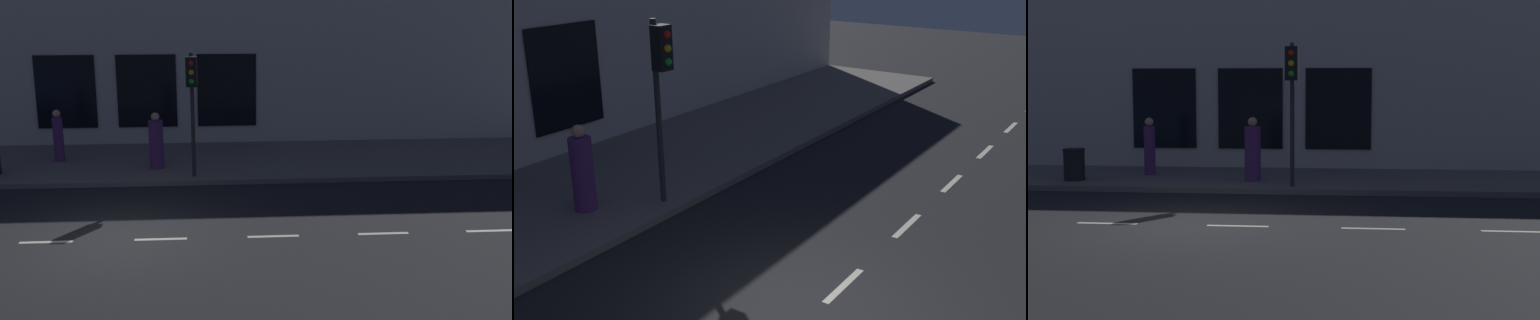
# 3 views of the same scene
# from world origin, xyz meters

# --- Properties ---
(ground_plane) EXTENTS (60.00, 60.00, 0.00)m
(ground_plane) POSITION_xyz_m (0.00, 0.00, 0.00)
(ground_plane) COLOR #232326
(sidewalk) EXTENTS (4.50, 32.00, 0.15)m
(sidewalk) POSITION_xyz_m (6.25, 0.00, 0.07)
(sidewalk) COLOR slate
(sidewalk) RESTS_ON ground
(building_facade) EXTENTS (0.65, 32.00, 6.25)m
(building_facade) POSITION_xyz_m (8.80, 0.00, 3.12)
(building_facade) COLOR beige
(building_facade) RESTS_ON ground
(lane_centre_line) EXTENTS (0.12, 27.20, 0.01)m
(lane_centre_line) POSITION_xyz_m (0.00, -1.00, 0.00)
(lane_centre_line) COLOR beige
(lane_centre_line) RESTS_ON ground
(traffic_light) EXTENTS (0.46, 0.32, 3.63)m
(traffic_light) POSITION_xyz_m (4.31, -1.67, 2.78)
(traffic_light) COLOR #2D2D30
(traffic_light) RESTS_ON sidewalk
(pedestrian_0) EXTENTS (0.42, 0.42, 1.65)m
(pedestrian_0) POSITION_xyz_m (6.42, 2.64, 0.93)
(pedestrian_0) COLOR #5B2D70
(pedestrian_0) RESTS_ON sidewalk
(pedestrian_1) EXTENTS (0.54, 0.54, 1.72)m
(pedestrian_1) POSITION_xyz_m (5.41, -0.51, 0.93)
(pedestrian_1) COLOR #5B2D70
(pedestrian_1) RESTS_ON sidewalk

